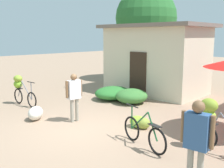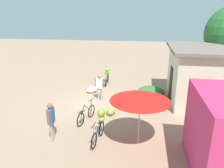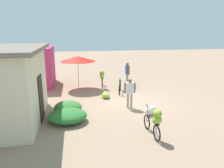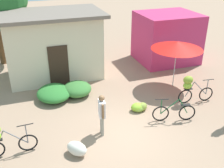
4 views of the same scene
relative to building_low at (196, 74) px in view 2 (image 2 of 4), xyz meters
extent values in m
plane|color=#9B7D64|center=(1.50, -5.83, -1.63)|extent=(60.00, 60.00, 0.00)
cube|color=beige|center=(0.00, 0.00, -0.10)|extent=(4.40, 2.69, 3.06)
cube|color=#72665B|center=(0.00, 0.00, 1.51)|extent=(4.90, 3.19, 0.16)
cube|color=#332319|center=(0.00, -1.36, -0.63)|extent=(0.90, 0.06, 2.00)
ellipsoid|color=#2D742F|center=(-0.45, -2.48, -1.36)|extent=(1.46, 1.66, 0.55)
ellipsoid|color=#3A7634|center=(0.57, -2.47, -1.34)|extent=(1.28, 1.33, 0.59)
cylinder|color=beige|center=(5.07, -3.08, -0.57)|extent=(0.04, 0.04, 2.13)
cone|color=red|center=(5.07, -3.08, 0.40)|extent=(2.32, 2.32, 0.35)
torus|color=black|center=(-1.70, -5.64, -1.33)|extent=(0.61, 0.07, 0.61)
torus|color=black|center=(-2.68, -5.68, -1.33)|extent=(0.61, 0.07, 0.61)
cylinder|color=slate|center=(-2.51, -5.67, -1.01)|extent=(0.38, 0.05, 0.65)
cylinder|color=slate|center=(-2.02, -5.65, -1.01)|extent=(0.67, 0.06, 0.66)
cylinder|color=black|center=(-1.70, -5.64, -0.65)|extent=(0.50, 0.05, 0.03)
cylinder|color=slate|center=(-1.70, -5.64, -0.99)|extent=(0.04, 0.04, 0.68)
cube|color=black|center=(-2.58, -5.67, -0.99)|extent=(0.36, 0.15, 0.02)
ellipsoid|color=#80BD2D|center=(-2.61, -5.70, -0.83)|extent=(0.46, 0.39, 0.31)
ellipsoid|color=#8AA834|center=(-2.58, -5.70, -0.60)|extent=(0.45, 0.38, 0.27)
torus|color=black|center=(3.10, -5.51, -1.31)|extent=(0.63, 0.22, 0.64)
torus|color=black|center=(4.08, -5.77, -1.31)|extent=(0.63, 0.22, 0.64)
cylinder|color=#19592D|center=(3.91, -5.73, -1.01)|extent=(0.38, 0.14, 0.62)
cylinder|color=#19592D|center=(3.42, -5.60, -1.01)|extent=(0.67, 0.21, 0.63)
cylinder|color=black|center=(3.10, -5.51, -0.70)|extent=(0.49, 0.16, 0.03)
cylinder|color=#19592D|center=(3.10, -5.51, -1.01)|extent=(0.04, 0.04, 0.61)
cube|color=black|center=(3.98, -5.75, -0.97)|extent=(0.38, 0.23, 0.02)
torus|color=black|center=(5.67, -4.76, -1.32)|extent=(0.64, 0.12, 0.63)
torus|color=black|center=(4.71, -4.66, -1.32)|extent=(0.64, 0.12, 0.63)
cylinder|color=slate|center=(4.88, -4.67, -0.99)|extent=(0.37, 0.07, 0.66)
cylinder|color=slate|center=(5.36, -4.73, -0.99)|extent=(0.65, 0.10, 0.67)
cylinder|color=black|center=(5.67, -4.76, -0.64)|extent=(0.50, 0.08, 0.03)
cylinder|color=slate|center=(5.67, -4.76, -0.98)|extent=(0.04, 0.04, 0.67)
cube|color=black|center=(4.81, -4.67, -0.97)|extent=(0.37, 0.18, 0.02)
ellipsoid|color=#93BF36|center=(4.75, -4.65, -0.81)|extent=(0.40, 0.34, 0.30)
ellipsoid|color=olive|center=(4.75, -4.65, -0.56)|extent=(0.42, 0.34, 0.34)
ellipsoid|color=#7CA33B|center=(2.62, -4.61, -1.50)|extent=(0.57, 0.52, 0.27)
ellipsoid|color=#89BA30|center=(2.57, -4.58, -1.47)|extent=(0.54, 0.47, 0.34)
ellipsoid|color=olive|center=(2.79, -4.60, -1.47)|extent=(0.53, 0.51, 0.33)
ellipsoid|color=silver|center=(-0.27, -6.32, -1.41)|extent=(0.78, 0.82, 0.44)
cylinder|color=gray|center=(5.49, -6.56, -1.24)|extent=(0.11, 0.11, 0.80)
cylinder|color=gray|center=(5.31, -6.58, -1.24)|extent=(0.11, 0.11, 0.80)
cube|color=#33598C|center=(5.40, -6.57, -0.52)|extent=(0.42, 0.24, 0.63)
cylinder|color=brown|center=(5.65, -6.54, -0.49)|extent=(0.08, 0.08, 0.57)
cylinder|color=brown|center=(5.15, -6.59, -0.49)|extent=(0.08, 0.08, 0.57)
sphere|color=brown|center=(5.40, -6.57, -0.10)|extent=(0.22, 0.22, 0.22)
cylinder|color=gray|center=(0.78, -5.65, -1.26)|extent=(0.11, 0.11, 0.75)
cylinder|color=gray|center=(0.81, -5.48, -1.26)|extent=(0.11, 0.11, 0.75)
cube|color=silver|center=(0.79, -5.56, -0.59)|extent=(0.26, 0.42, 0.59)
cylinder|color=brown|center=(0.76, -5.81, -0.56)|extent=(0.08, 0.08, 0.53)
cylinder|color=brown|center=(0.83, -5.32, -0.56)|extent=(0.08, 0.08, 0.53)
sphere|color=brown|center=(0.79, -5.56, -0.20)|extent=(0.20, 0.20, 0.20)
camera|label=1|loc=(7.34, -10.66, 1.05)|focal=43.02mm
camera|label=2|loc=(12.65, -2.96, 3.36)|focal=34.42mm
camera|label=3|loc=(-9.29, -2.90, 2.26)|focal=34.31mm
camera|label=4|loc=(-1.35, -12.92, 4.13)|focal=42.82mm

